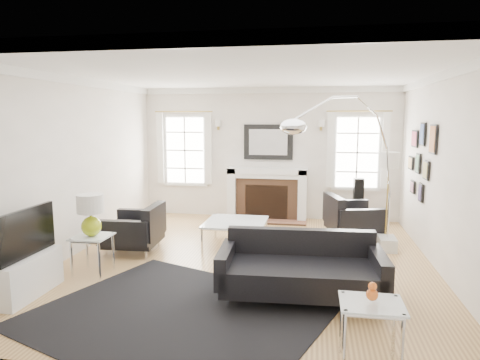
% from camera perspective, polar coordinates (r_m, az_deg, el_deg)
% --- Properties ---
extents(floor, '(6.00, 6.00, 0.00)m').
position_cam_1_polar(floor, '(6.61, 0.83, -10.82)').
color(floor, olive).
rests_on(floor, ground).
extents(back_wall, '(5.50, 0.04, 2.80)m').
position_cam_1_polar(back_wall, '(9.26, 3.81, 3.54)').
color(back_wall, white).
rests_on(back_wall, floor).
extents(front_wall, '(5.50, 0.04, 2.80)m').
position_cam_1_polar(front_wall, '(3.41, -7.19, -4.76)').
color(front_wall, white).
rests_on(front_wall, floor).
extents(left_wall, '(0.04, 6.00, 2.80)m').
position_cam_1_polar(left_wall, '(7.26, -21.13, 1.68)').
color(left_wall, white).
rests_on(left_wall, floor).
extents(right_wall, '(0.04, 6.00, 2.80)m').
position_cam_1_polar(right_wall, '(6.46, 25.70, 0.67)').
color(right_wall, white).
rests_on(right_wall, floor).
extents(ceiling, '(5.50, 6.00, 0.02)m').
position_cam_1_polar(ceiling, '(6.28, 0.89, 14.09)').
color(ceiling, white).
rests_on(ceiling, back_wall).
extents(crown_molding, '(5.50, 6.00, 0.12)m').
position_cam_1_polar(crown_molding, '(6.28, 0.88, 13.55)').
color(crown_molding, white).
rests_on(crown_molding, back_wall).
extents(fireplace, '(1.70, 0.69, 1.11)m').
position_cam_1_polar(fireplace, '(9.16, 3.62, -1.93)').
color(fireplace, white).
rests_on(fireplace, floor).
extents(mantel_mirror, '(1.05, 0.07, 0.75)m').
position_cam_1_polar(mantel_mirror, '(9.19, 3.79, 5.06)').
color(mantel_mirror, black).
rests_on(mantel_mirror, back_wall).
extents(window_left, '(1.24, 0.15, 1.62)m').
position_cam_1_polar(window_left, '(9.58, -7.32, 4.00)').
color(window_left, white).
rests_on(window_left, back_wall).
extents(window_right, '(1.24, 0.15, 1.62)m').
position_cam_1_polar(window_right, '(9.19, 15.35, 3.59)').
color(window_right, white).
rests_on(window_right, back_wall).
extents(gallery_wall, '(0.04, 1.73, 1.29)m').
position_cam_1_polar(gallery_wall, '(7.69, 22.95, 2.92)').
color(gallery_wall, black).
rests_on(gallery_wall, right_wall).
extents(tv_unit, '(0.35, 1.00, 1.09)m').
position_cam_1_polar(tv_unit, '(5.93, -26.57, -10.67)').
color(tv_unit, white).
rests_on(tv_unit, floor).
extents(area_rug, '(3.70, 3.42, 0.01)m').
position_cam_1_polar(area_rug, '(5.00, -8.28, -17.36)').
color(area_rug, black).
rests_on(area_rug, floor).
extents(sofa, '(2.00, 1.00, 0.64)m').
position_cam_1_polar(sofa, '(5.32, 8.08, -11.77)').
color(sofa, black).
rests_on(sofa, floor).
extents(armchair_left, '(0.90, 0.99, 0.64)m').
position_cam_1_polar(armchair_left, '(7.20, -13.64, -6.49)').
color(armchair_left, black).
rests_on(armchair_left, floor).
extents(armchair_right, '(1.09, 1.17, 0.65)m').
position_cam_1_polar(armchair_right, '(8.00, 14.50, -4.99)').
color(armchair_right, black).
rests_on(armchair_right, floor).
extents(coffee_table, '(1.01, 1.01, 0.45)m').
position_cam_1_polar(coffee_table, '(7.20, -0.56, -5.77)').
color(coffee_table, silver).
rests_on(coffee_table, floor).
extents(side_table_left, '(0.49, 0.49, 0.54)m').
position_cam_1_polar(side_table_left, '(6.37, -19.09, -7.97)').
color(side_table_left, silver).
rests_on(side_table_left, floor).
extents(nesting_table, '(0.54, 0.45, 0.59)m').
position_cam_1_polar(nesting_table, '(4.03, 17.08, -16.93)').
color(nesting_table, silver).
rests_on(nesting_table, floor).
extents(gourd_lamp, '(0.37, 0.37, 0.59)m').
position_cam_1_polar(gourd_lamp, '(6.26, -19.28, -4.07)').
color(gourd_lamp, '#A9BF17').
rests_on(gourd_lamp, side_table_left).
extents(orange_vase, '(0.10, 0.10, 0.16)m').
position_cam_1_polar(orange_vase, '(3.94, 17.21, -14.12)').
color(orange_vase, orange).
rests_on(orange_vase, nesting_table).
extents(arc_floor_lamp, '(1.82, 1.69, 2.58)m').
position_cam_1_polar(arc_floor_lamp, '(6.56, 13.90, 1.32)').
color(arc_floor_lamp, silver).
rests_on(arc_floor_lamp, floor).
extents(stick_floor_lamp, '(0.33, 0.33, 1.61)m').
position_cam_1_polar(stick_floor_lamp, '(7.49, 19.23, 1.90)').
color(stick_floor_lamp, '#AC8D3B').
rests_on(stick_floor_lamp, floor).
extents(speaker_tower, '(0.20, 0.20, 0.95)m').
position_cam_1_polar(speaker_tower, '(9.03, 15.47, -2.80)').
color(speaker_tower, black).
rests_on(speaker_tower, floor).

